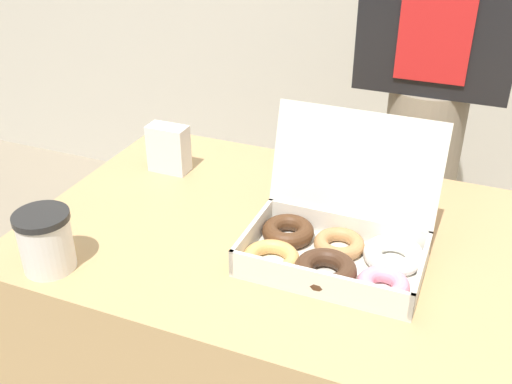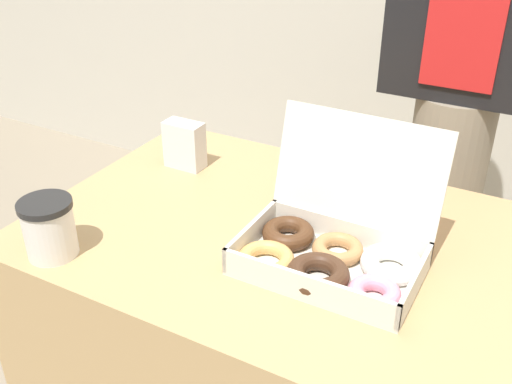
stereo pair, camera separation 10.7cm
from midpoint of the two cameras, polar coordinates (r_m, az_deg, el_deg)
name	(u,v)px [view 1 (the left image)]	position (r m, az deg, el deg)	size (l,w,h in m)	color
table	(314,378)	(1.43, 3.31, -17.40)	(1.18, 0.69, 0.77)	tan
donut_box	(335,245)	(1.10, 4.81, -5.13)	(0.35, 0.27, 0.25)	silver
coffee_cup	(46,241)	(1.15, -21.96, -4.42)	(0.10, 0.10, 0.11)	silver
napkin_holder	(169,149)	(1.42, -10.46, 4.03)	(0.09, 0.05, 0.11)	silver
person_customer	(432,76)	(1.67, 14.69, 10.58)	(0.39, 0.22, 1.66)	gray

